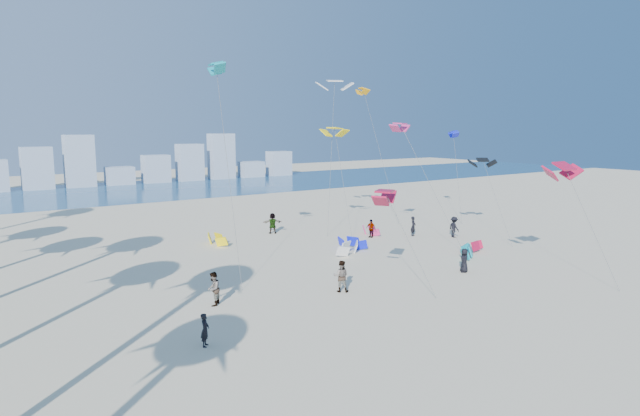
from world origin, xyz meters
TOP-DOWN VIEW (x-y plane):
  - ground at (0.00, 0.00)m, footprint 220.00×220.00m
  - ocean at (0.00, 72.00)m, footprint 220.00×220.00m
  - kitesurfer_near at (-7.98, 9.15)m, footprint 0.62×0.66m
  - kitesurfer_mid at (1.95, 12.27)m, footprint 1.17×1.15m
  - kitesurfers_far at (9.79, 21.41)m, footprint 26.23×20.29m
  - grounded_kites at (10.35, 20.37)m, footprint 17.28×17.84m
  - flying_kites at (13.20, 20.68)m, footprint 32.33×31.71m
  - distant_skyline at (-1.19, 82.00)m, footprint 85.00×3.00m

SIDE VIEW (x-z plane):
  - ground at x=0.00m, z-range 0.00..0.00m
  - ocean at x=0.00m, z-range 0.01..0.01m
  - grounded_kites at x=10.35m, z-range -0.02..0.87m
  - kitesurfer_near at x=-7.98m, z-range 0.00..1.52m
  - kitesurfers_far at x=9.79m, z-range -0.04..1.86m
  - kitesurfer_mid at x=1.95m, z-range 0.00..1.90m
  - distant_skyline at x=-1.19m, z-range -1.11..7.29m
  - flying_kites at x=13.20m, z-range 2.78..17.34m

